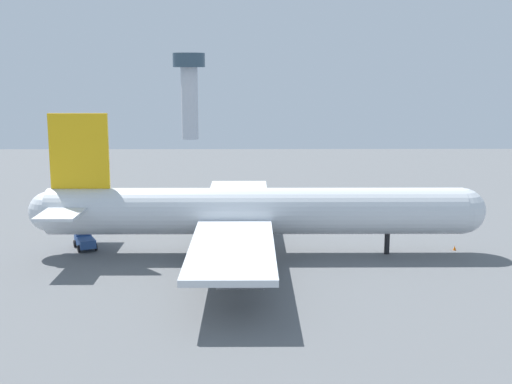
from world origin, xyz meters
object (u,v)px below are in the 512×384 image
Objects in this scene: cargo_airplane at (254,212)px; cargo_loader at (85,240)px; pushback_tractor at (433,198)px; safety_cone_nose at (455,248)px; control_tower at (189,86)px.

cargo_airplane reaches higher than cargo_loader.
cargo_airplane reaches higher than pushback_tractor.
cargo_airplane is 11.43× the size of cargo_loader.
cargo_loader is 1.08× the size of pushback_tractor.
safety_cone_nose is (27.54, 1.74, -5.50)m from cargo_airplane.
control_tower is at bearing 114.90° from pushback_tractor.
pushback_tractor reaches higher than cargo_loader.
control_tower reaches higher than cargo_airplane.
control_tower is (-55.44, 119.43, 17.80)m from pushback_tractor.
cargo_loader is at bearing -152.05° from pushback_tractor.
cargo_loader is at bearing -90.40° from control_tower.
cargo_airplane is 1.99× the size of control_tower.
pushback_tractor is at bearing -65.10° from control_tower.
pushback_tractor is 0.16× the size of control_tower.
control_tower is at bearing 89.60° from cargo_loader.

